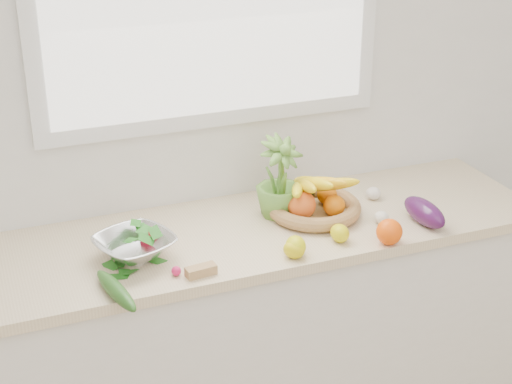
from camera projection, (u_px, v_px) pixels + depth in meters
name	position (u px, v px, depth m)	size (l,w,h in m)	color
back_wall	(211.00, 86.00, 2.86)	(4.50, 0.02, 2.70)	white
counter_cabinet	(242.00, 340.00, 2.99)	(2.20, 0.58, 0.86)	silver
countertop	(241.00, 235.00, 2.80)	(2.24, 0.62, 0.04)	beige
orange_loose	(389.00, 232.00, 2.68)	(0.09, 0.09, 0.09)	#FE5308
lemon_a	(340.00, 233.00, 2.70)	(0.06, 0.08, 0.06)	yellow
lemon_b	(296.00, 246.00, 2.61)	(0.07, 0.09, 0.07)	#D0CE0B
lemon_c	(294.00, 250.00, 2.60)	(0.06, 0.07, 0.06)	#DAC70B
apple	(150.00, 237.00, 2.66)	(0.07, 0.07, 0.07)	red
ginger	(201.00, 271.00, 2.50)	(0.10, 0.04, 0.03)	tan
garlic_a	(381.00, 217.00, 2.83)	(0.05, 0.05, 0.04)	white
garlic_b	(373.00, 193.00, 3.02)	(0.06, 0.06, 0.05)	white
garlic_c	(414.00, 208.00, 2.90)	(0.05, 0.05, 0.05)	white
eggplant	(424.00, 212.00, 2.82)	(0.08, 0.22, 0.09)	#39113E
cucumber	(116.00, 290.00, 2.37)	(0.05, 0.27, 0.05)	#174F17
radish	(176.00, 271.00, 2.50)	(0.03, 0.03, 0.03)	#DD1B59
potted_herb	(280.00, 179.00, 2.85)	(0.18, 0.18, 0.32)	#5C8F34
fruit_basket	(313.00, 202.00, 2.88)	(0.42, 0.42, 0.18)	tan
colander_with_spinach	(134.00, 242.00, 2.57)	(0.32, 0.32, 0.13)	silver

